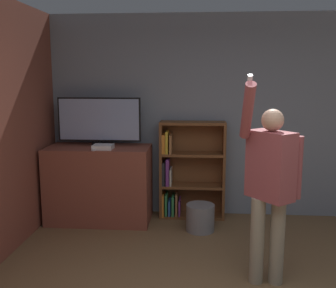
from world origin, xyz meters
TOP-DOWN VIEW (x-y plane):
  - wall_back at (0.01, 2.97)m, footprint 6.58×0.09m
  - tv_ledge at (-1.58, 2.55)m, footprint 1.32×0.63m
  - television at (-1.58, 2.64)m, footprint 1.08×0.22m
  - game_console at (-1.48, 2.39)m, footprint 0.24×0.21m
  - remote_loose at (-1.55, 2.32)m, footprint 0.09×0.14m
  - bookshelf at (-0.45, 2.80)m, footprint 0.87×0.28m
  - person at (0.34, 1.09)m, footprint 0.55×0.54m
  - waste_bin at (-0.26, 2.30)m, footprint 0.35×0.35m

SIDE VIEW (x-z plane):
  - waste_bin at x=-0.26m, z-range 0.00..0.33m
  - tv_ledge at x=-1.58m, z-range 0.00..0.99m
  - bookshelf at x=-0.45m, z-range -0.04..1.26m
  - person at x=0.34m, z-range 0.02..1.92m
  - remote_loose at x=-1.55m, z-range 0.99..1.01m
  - game_console at x=-1.48m, z-range 0.99..1.05m
  - television at x=-1.58m, z-range 1.00..1.63m
  - wall_back at x=0.01m, z-range 0.00..2.70m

